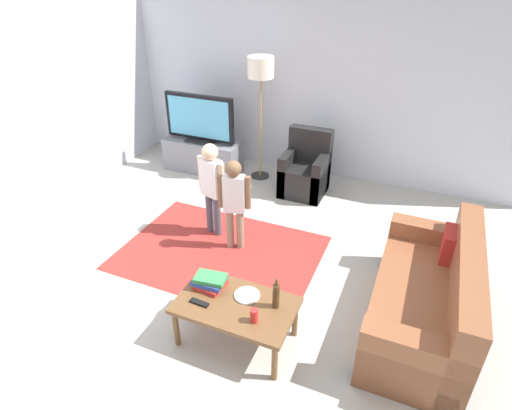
{
  "coord_description": "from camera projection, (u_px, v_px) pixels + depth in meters",
  "views": [
    {
      "loc": [
        1.53,
        -2.96,
        2.93
      ],
      "look_at": [
        0.0,
        0.6,
        0.65
      ],
      "focal_mm": 29.76,
      "sensor_mm": 36.0,
      "label": 1
    }
  ],
  "objects": [
    {
      "name": "ground",
      "position": [
        233.0,
        287.0,
        4.35
      ],
      "size": [
        7.8,
        7.8,
        0.0
      ],
      "primitive_type": "plane",
      "color": "#B2ADA3"
    },
    {
      "name": "wall_back",
      "position": [
        322.0,
        84.0,
        6.04
      ],
      "size": [
        6.0,
        0.12,
        2.7
      ],
      "primitive_type": "cube",
      "color": "silver",
      "rests_on": "ground"
    },
    {
      "name": "area_rug",
      "position": [
        220.0,
        252.0,
        4.85
      ],
      "size": [
        2.2,
        1.6,
        0.01
      ],
      "primitive_type": "cube",
      "color": "#9E2D28",
      "rests_on": "ground"
    },
    {
      "name": "tv_stand",
      "position": [
        203.0,
        156.0,
        6.6
      ],
      "size": [
        1.2,
        0.44,
        0.5
      ],
      "color": "slate",
      "rests_on": "ground"
    },
    {
      "name": "tv",
      "position": [
        200.0,
        119.0,
        6.28
      ],
      "size": [
        1.1,
        0.28,
        0.71
      ],
      "color": "black",
      "rests_on": "tv_stand"
    },
    {
      "name": "couch",
      "position": [
        430.0,
        301.0,
        3.75
      ],
      "size": [
        0.8,
        1.8,
        0.86
      ],
      "color": "brown",
      "rests_on": "ground"
    },
    {
      "name": "armchair",
      "position": [
        305.0,
        172.0,
        5.97
      ],
      "size": [
        0.6,
        0.6,
        0.9
      ],
      "color": "black",
      "rests_on": "ground"
    },
    {
      "name": "floor_lamp",
      "position": [
        261.0,
        74.0,
        5.75
      ],
      "size": [
        0.36,
        0.36,
        1.78
      ],
      "color": "#262626",
      "rests_on": "ground"
    },
    {
      "name": "child_near_tv",
      "position": [
        212.0,
        182.0,
        4.86
      ],
      "size": [
        0.38,
        0.2,
        1.16
      ],
      "color": "#4C4C59",
      "rests_on": "ground"
    },
    {
      "name": "child_center",
      "position": [
        234.0,
        198.0,
        4.62
      ],
      "size": [
        0.35,
        0.19,
        1.09
      ],
      "color": "gray",
      "rests_on": "ground"
    },
    {
      "name": "coffee_table",
      "position": [
        236.0,
        308.0,
        3.57
      ],
      "size": [
        1.0,
        0.6,
        0.42
      ],
      "color": "brown",
      "rests_on": "ground"
    },
    {
      "name": "book_stack",
      "position": [
        210.0,
        281.0,
        3.7
      ],
      "size": [
        0.3,
        0.24,
        0.12
      ],
      "color": "red",
      "rests_on": "coffee_table"
    },
    {
      "name": "bottle",
      "position": [
        276.0,
        295.0,
        3.46
      ],
      "size": [
        0.06,
        0.06,
        0.29
      ],
      "color": "#4C3319",
      "rests_on": "coffee_table"
    },
    {
      "name": "tv_remote",
      "position": [
        199.0,
        303.0,
        3.54
      ],
      "size": [
        0.17,
        0.06,
        0.02
      ],
      "primitive_type": "cube",
      "rotation": [
        0.0,
        0.0,
        -0.05
      ],
      "color": "black",
      "rests_on": "coffee_table"
    },
    {
      "name": "soda_can",
      "position": [
        254.0,
        315.0,
        3.35
      ],
      "size": [
        0.07,
        0.07,
        0.12
      ],
      "primitive_type": "cylinder",
      "color": "red",
      "rests_on": "coffee_table"
    },
    {
      "name": "plate",
      "position": [
        247.0,
        295.0,
        3.62
      ],
      "size": [
        0.22,
        0.22,
        0.02
      ],
      "color": "white",
      "rests_on": "coffee_table"
    }
  ]
}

